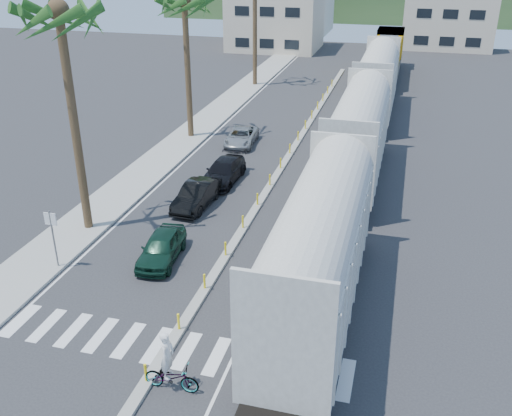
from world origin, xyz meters
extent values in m
plane|color=#28282B|center=(0.00, 0.00, 0.00)|extent=(140.00, 140.00, 0.00)
cube|color=gray|center=(-8.50, 25.00, 0.07)|extent=(3.00, 90.00, 0.15)
cube|color=black|center=(4.28, 28.00, 0.03)|extent=(0.12, 100.00, 0.06)
cube|color=black|center=(5.72, 28.00, 0.03)|extent=(0.12, 100.00, 0.06)
cube|color=gray|center=(0.00, 20.00, 0.07)|extent=(0.45, 60.00, 0.15)
cylinder|color=yellow|center=(0.00, -4.00, 0.50)|extent=(0.10, 0.10, 0.70)
cylinder|color=yellow|center=(0.00, -1.00, 0.50)|extent=(0.10, 0.10, 0.70)
cylinder|color=yellow|center=(0.00, 2.00, 0.50)|extent=(0.10, 0.10, 0.70)
cylinder|color=yellow|center=(0.00, 5.00, 0.50)|extent=(0.10, 0.10, 0.70)
cylinder|color=yellow|center=(0.00, 8.00, 0.50)|extent=(0.10, 0.10, 0.70)
cylinder|color=yellow|center=(0.00, 11.00, 0.50)|extent=(0.10, 0.10, 0.70)
cylinder|color=yellow|center=(0.00, 14.00, 0.50)|extent=(0.10, 0.10, 0.70)
cylinder|color=yellow|center=(0.00, 17.00, 0.50)|extent=(0.10, 0.10, 0.70)
cylinder|color=yellow|center=(0.00, 20.00, 0.50)|extent=(0.10, 0.10, 0.70)
cylinder|color=yellow|center=(0.00, 23.00, 0.50)|extent=(0.10, 0.10, 0.70)
cylinder|color=yellow|center=(0.00, 26.00, 0.50)|extent=(0.10, 0.10, 0.70)
cylinder|color=yellow|center=(0.00, 29.00, 0.50)|extent=(0.10, 0.10, 0.70)
cylinder|color=yellow|center=(0.00, 32.00, 0.50)|extent=(0.10, 0.10, 0.70)
cylinder|color=yellow|center=(0.00, 35.00, 0.50)|extent=(0.10, 0.10, 0.70)
cylinder|color=yellow|center=(0.00, 38.00, 0.50)|extent=(0.10, 0.10, 0.70)
cylinder|color=yellow|center=(0.00, 41.00, 0.50)|extent=(0.10, 0.10, 0.70)
cube|color=silver|center=(0.00, -2.00, 0.01)|extent=(14.00, 2.20, 0.01)
cube|color=silver|center=(-6.80, 25.00, 0.00)|extent=(0.12, 90.00, 0.01)
cube|color=silver|center=(2.50, 25.00, 0.00)|extent=(0.12, 90.00, 0.01)
cube|color=#B2AFA3|center=(5.00, 1.39, 2.70)|extent=(3.00, 12.88, 3.40)
cylinder|color=#B2AFA3|center=(5.00, 1.39, 4.40)|extent=(2.90, 12.58, 2.90)
cube|color=black|center=(5.00, 1.39, 0.50)|extent=(2.60, 12.88, 1.00)
cube|color=#B2AFA3|center=(5.00, 16.39, 2.70)|extent=(3.00, 12.88, 3.40)
cylinder|color=#B2AFA3|center=(5.00, 16.39, 4.40)|extent=(2.90, 12.58, 2.90)
cube|color=black|center=(5.00, 16.39, 0.50)|extent=(2.60, 12.88, 1.00)
cube|color=#B2AFA3|center=(5.00, 31.39, 2.70)|extent=(3.00, 12.88, 3.40)
cylinder|color=#B2AFA3|center=(5.00, 31.39, 4.40)|extent=(2.90, 12.58, 2.90)
cube|color=black|center=(5.00, 31.39, 0.50)|extent=(2.60, 12.88, 1.00)
cube|color=#4C4C4F|center=(5.00, 47.39, 1.05)|extent=(3.00, 17.00, 0.50)
cube|color=orange|center=(5.00, 46.39, 2.60)|extent=(2.70, 12.24, 2.60)
cube|color=orange|center=(5.00, 53.17, 2.90)|extent=(3.00, 3.74, 3.20)
cube|color=black|center=(5.00, 47.39, 0.45)|extent=(2.60, 13.60, 0.90)
cylinder|color=brown|center=(-8.00, 6.00, 5.50)|extent=(0.44, 0.44, 11.00)
sphere|color=#245219|center=(-8.00, 6.00, 11.15)|extent=(3.20, 3.20, 3.20)
cylinder|color=brown|center=(-8.30, 22.00, 5.00)|extent=(0.44, 0.44, 10.00)
sphere|color=#245219|center=(-8.30, 22.00, 10.15)|extent=(3.20, 3.20, 3.20)
cylinder|color=brown|center=(-8.00, 40.00, 6.00)|extent=(0.44, 0.44, 12.00)
cylinder|color=slate|center=(-7.30, 2.00, 1.50)|extent=(0.08, 0.08, 3.00)
cube|color=silver|center=(-7.30, 2.00, 2.60)|extent=(0.60, 0.04, 0.60)
cube|color=beige|center=(-11.00, 62.00, 4.00)|extent=(12.00, 10.00, 8.00)
cube|color=beige|center=(-13.00, 78.00, 5.00)|extent=(14.00, 12.00, 10.00)
cube|color=beige|center=(12.00, 70.00, 3.50)|extent=(12.00, 10.00, 7.00)
imported|color=#103123|center=(-2.89, 3.99, 0.70)|extent=(2.48, 4.42, 1.39)
imported|color=black|center=(-3.38, 10.13, 0.71)|extent=(1.99, 4.49, 1.42)
imported|color=black|center=(-3.06, 14.12, 0.69)|extent=(2.23, 4.88, 1.38)
imported|color=#9B9D9F|center=(-4.00, 21.33, 0.61)|extent=(2.67, 4.70, 1.23)
imported|color=#9EA0A5|center=(0.97, -4.00, 0.51)|extent=(0.73, 1.97, 1.03)
imported|color=white|center=(0.87, -4.00, 1.44)|extent=(0.66, 0.44, 1.79)
camera|label=1|loc=(7.67, -17.83, 14.08)|focal=40.00mm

